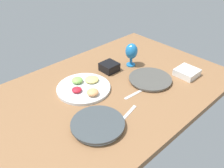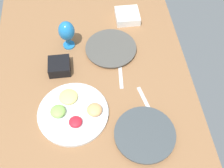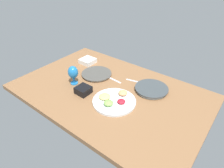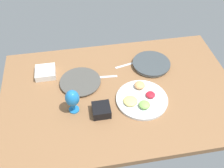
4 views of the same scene
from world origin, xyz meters
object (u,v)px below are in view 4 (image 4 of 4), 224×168
at_px(fruit_platter, 141,99).
at_px(square_bowl_black, 101,110).
at_px(dinner_plate_right, 151,64).
at_px(square_bowl_white, 45,72).
at_px(dinner_plate_left, 80,82).
at_px(hurricane_glass_blue, 72,99).

height_order(fruit_platter, square_bowl_black, square_bowl_black).
distance_m(fruit_platter, square_bowl_black, 0.28).
distance_m(dinner_plate_right, fruit_platter, 0.35).
bearing_deg(square_bowl_white, dinner_plate_left, -28.26).
relative_size(dinner_plate_right, square_bowl_black, 2.50).
distance_m(fruit_platter, hurricane_glass_blue, 0.45).
distance_m(dinner_plate_left, dinner_plate_right, 0.55).
height_order(dinner_plate_left, hurricane_glass_blue, hurricane_glass_blue).
relative_size(fruit_platter, square_bowl_white, 2.41).
distance_m(hurricane_glass_blue, square_bowl_white, 0.41).
height_order(dinner_plate_left, fruit_platter, fruit_platter).
bearing_deg(fruit_platter, dinner_plate_right, 63.63).
height_order(fruit_platter, square_bowl_white, fruit_platter).
xyz_separation_m(fruit_platter, hurricane_glass_blue, (-0.44, -0.01, 0.09)).
xyz_separation_m(dinner_plate_left, square_bowl_white, (-0.24, 0.13, 0.01)).
relative_size(dinner_plate_left, dinner_plate_right, 1.02).
relative_size(fruit_platter, hurricane_glass_blue, 1.96).
distance_m(dinner_plate_right, hurricane_glass_blue, 0.69).
bearing_deg(dinner_plate_left, square_bowl_white, 151.74).
distance_m(hurricane_glass_blue, square_bowl_black, 0.19).
distance_m(dinner_plate_left, hurricane_glass_blue, 0.26).
bearing_deg(fruit_platter, square_bowl_black, -167.33).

